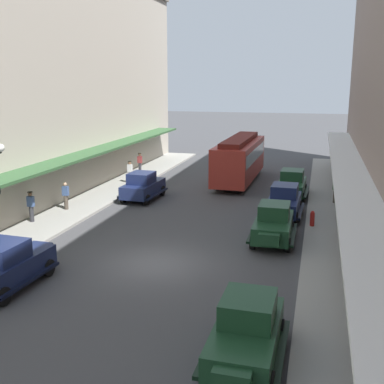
{
  "coord_description": "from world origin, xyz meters",
  "views": [
    {
      "loc": [
        6.43,
        -18.15,
        7.65
      ],
      "look_at": [
        0.0,
        6.0,
        1.8
      ],
      "focal_mm": 44.64,
      "sensor_mm": 36.0,
      "label": 1
    }
  ],
  "objects_px": {
    "parked_car_5": "(284,201)",
    "pedestrian_2": "(130,172)",
    "parked_car_2": "(247,330)",
    "streetcar": "(239,158)",
    "parked_car_0": "(143,185)",
    "pedestrian_3": "(66,196)",
    "parked_car_3": "(273,223)",
    "fire_hydrant": "(312,218)",
    "pedestrian_0": "(335,189)",
    "pedestrian_4": "(31,206)",
    "parked_car_1": "(292,184)",
    "parked_car_4": "(7,264)",
    "pedestrian_1": "(140,163)"
  },
  "relations": [
    {
      "from": "parked_car_5",
      "to": "pedestrian_2",
      "type": "height_order",
      "value": "parked_car_5"
    },
    {
      "from": "parked_car_2",
      "to": "streetcar",
      "type": "xyz_separation_m",
      "value": [
        -4.17,
        23.9,
        0.96
      ]
    },
    {
      "from": "parked_car_0",
      "to": "pedestrian_3",
      "type": "distance_m",
      "value": 5.26
    },
    {
      "from": "parked_car_2",
      "to": "parked_car_3",
      "type": "xyz_separation_m",
      "value": [
        -0.27,
        10.5,
        0.0
      ]
    },
    {
      "from": "fire_hydrant",
      "to": "pedestrian_0",
      "type": "height_order",
      "value": "pedestrian_0"
    },
    {
      "from": "pedestrian_3",
      "to": "pedestrian_4",
      "type": "bearing_deg",
      "value": -100.8
    },
    {
      "from": "streetcar",
      "to": "parked_car_0",
      "type": "bearing_deg",
      "value": -126.12
    },
    {
      "from": "parked_car_1",
      "to": "parked_car_2",
      "type": "xyz_separation_m",
      "value": [
        -0.04,
        -19.86,
        0.0
      ]
    },
    {
      "from": "parked_car_2",
      "to": "pedestrian_3",
      "type": "height_order",
      "value": "parked_car_2"
    },
    {
      "from": "pedestrian_3",
      "to": "parked_car_1",
      "type": "bearing_deg",
      "value": 29.19
    },
    {
      "from": "parked_car_0",
      "to": "parked_car_5",
      "type": "xyz_separation_m",
      "value": [
        9.26,
        -1.79,
        0.0
      ]
    },
    {
      "from": "parked_car_5",
      "to": "parked_car_4",
      "type": "bearing_deg",
      "value": -126.8
    },
    {
      "from": "streetcar",
      "to": "fire_hydrant",
      "type": "relative_size",
      "value": 11.75
    },
    {
      "from": "streetcar",
      "to": "pedestrian_3",
      "type": "height_order",
      "value": "streetcar"
    },
    {
      "from": "streetcar",
      "to": "pedestrian_0",
      "type": "bearing_deg",
      "value": -37.67
    },
    {
      "from": "pedestrian_0",
      "to": "pedestrian_1",
      "type": "relative_size",
      "value": 1.0
    },
    {
      "from": "streetcar",
      "to": "pedestrian_0",
      "type": "distance_m",
      "value": 8.87
    },
    {
      "from": "pedestrian_2",
      "to": "parked_car_3",
      "type": "bearing_deg",
      "value": -41.36
    },
    {
      "from": "parked_car_3",
      "to": "streetcar",
      "type": "height_order",
      "value": "streetcar"
    },
    {
      "from": "parked_car_3",
      "to": "parked_car_4",
      "type": "bearing_deg",
      "value": -138.98
    },
    {
      "from": "pedestrian_2",
      "to": "pedestrian_3",
      "type": "height_order",
      "value": "pedestrian_2"
    },
    {
      "from": "parked_car_2",
      "to": "parked_car_4",
      "type": "distance_m",
      "value": 9.77
    },
    {
      "from": "fire_hydrant",
      "to": "pedestrian_4",
      "type": "bearing_deg",
      "value": -168.11
    },
    {
      "from": "parked_car_1",
      "to": "pedestrian_4",
      "type": "height_order",
      "value": "parked_car_1"
    },
    {
      "from": "parked_car_1",
      "to": "pedestrian_4",
      "type": "distance_m",
      "value": 16.57
    },
    {
      "from": "pedestrian_2",
      "to": "pedestrian_4",
      "type": "height_order",
      "value": "same"
    },
    {
      "from": "parked_car_3",
      "to": "pedestrian_2",
      "type": "relative_size",
      "value": 2.56
    },
    {
      "from": "parked_car_0",
      "to": "parked_car_4",
      "type": "bearing_deg",
      "value": -90.27
    },
    {
      "from": "pedestrian_2",
      "to": "pedestrian_3",
      "type": "relative_size",
      "value": 1.02
    },
    {
      "from": "parked_car_4",
      "to": "streetcar",
      "type": "relative_size",
      "value": 0.45
    },
    {
      "from": "pedestrian_4",
      "to": "parked_car_2",
      "type": "bearing_deg",
      "value": -36.93
    },
    {
      "from": "fire_hydrant",
      "to": "pedestrian_3",
      "type": "height_order",
      "value": "pedestrian_3"
    },
    {
      "from": "pedestrian_3",
      "to": "pedestrian_4",
      "type": "distance_m",
      "value": 2.82
    },
    {
      "from": "streetcar",
      "to": "parked_car_3",
      "type": "bearing_deg",
      "value": -73.75
    },
    {
      "from": "pedestrian_2",
      "to": "pedestrian_4",
      "type": "distance_m",
      "value": 10.85
    },
    {
      "from": "parked_car_3",
      "to": "pedestrian_4",
      "type": "bearing_deg",
      "value": -177.62
    },
    {
      "from": "parked_car_3",
      "to": "pedestrian_3",
      "type": "bearing_deg",
      "value": 169.84
    },
    {
      "from": "pedestrian_1",
      "to": "pedestrian_3",
      "type": "height_order",
      "value": "pedestrian_1"
    },
    {
      "from": "parked_car_2",
      "to": "parked_car_5",
      "type": "xyz_separation_m",
      "value": [
        -0.1,
        15.0,
        0.0
      ]
    },
    {
      "from": "parked_car_5",
      "to": "pedestrian_4",
      "type": "distance_m",
      "value": 14.08
    },
    {
      "from": "parked_car_3",
      "to": "pedestrian_4",
      "type": "xyz_separation_m",
      "value": [
        -12.98,
        -0.54,
        0.07
      ]
    },
    {
      "from": "pedestrian_1",
      "to": "pedestrian_4",
      "type": "bearing_deg",
      "value": -92.56
    },
    {
      "from": "parked_car_5",
      "to": "fire_hydrant",
      "type": "height_order",
      "value": "parked_car_5"
    },
    {
      "from": "parked_car_1",
      "to": "parked_car_3",
      "type": "height_order",
      "value": "same"
    },
    {
      "from": "parked_car_0",
      "to": "parked_car_4",
      "type": "height_order",
      "value": "same"
    },
    {
      "from": "parked_car_1",
      "to": "streetcar",
      "type": "relative_size",
      "value": 0.45
    },
    {
      "from": "pedestrian_0",
      "to": "pedestrian_2",
      "type": "xyz_separation_m",
      "value": [
        -14.69,
        2.22,
        0.0
      ]
    },
    {
      "from": "pedestrian_0",
      "to": "pedestrian_4",
      "type": "xyz_separation_m",
      "value": [
        -16.06,
        -8.55,
        0.0
      ]
    },
    {
      "from": "parked_car_0",
      "to": "parked_car_5",
      "type": "bearing_deg",
      "value": -10.92
    },
    {
      "from": "parked_car_2",
      "to": "pedestrian_4",
      "type": "bearing_deg",
      "value": 143.07
    }
  ]
}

